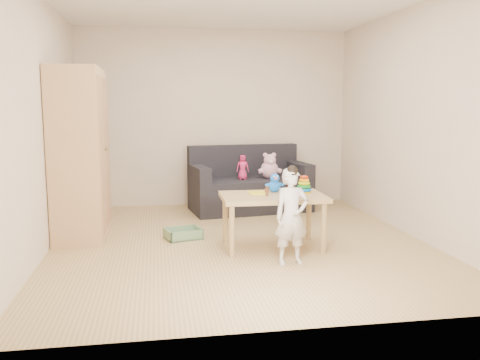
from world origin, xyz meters
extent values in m
plane|color=tan|center=(0.00, 0.00, 0.00)|extent=(4.50, 4.50, 0.00)
plane|color=beige|center=(0.00, 2.25, 1.30)|extent=(4.00, 0.00, 4.00)
plane|color=beige|center=(0.00, -2.25, 1.30)|extent=(4.00, 0.00, 4.00)
plane|color=beige|center=(-2.00, 0.00, 1.30)|extent=(0.00, 4.50, 4.50)
plane|color=beige|center=(2.00, 0.00, 1.30)|extent=(0.00, 4.50, 4.50)
cube|color=tan|center=(-1.73, 0.55, 0.95)|extent=(0.53, 1.05, 1.90)
cube|color=black|center=(0.43, 1.65, 0.23)|extent=(1.74, 1.04, 0.46)
cube|color=tan|center=(0.31, -0.28, 0.28)|extent=(1.09, 0.70, 0.56)
imported|color=silver|center=(0.36, -0.85, 0.44)|extent=(0.35, 0.26, 0.89)
imported|color=#E92B6E|center=(0.31, 1.56, 0.63)|extent=(0.18, 0.13, 0.34)
cylinder|color=#DDB70B|center=(0.66, -0.22, 0.57)|extent=(0.15, 0.15, 0.02)
cylinder|color=silver|center=(0.66, -0.22, 0.66)|extent=(0.02, 0.02, 0.18)
torus|color=#0B5FB9|center=(0.66, -0.22, 0.60)|extent=(0.16, 0.16, 0.04)
torus|color=#158826|center=(0.66, -0.22, 0.64)|extent=(0.15, 0.15, 0.04)
torus|color=#D2DC0B|center=(0.66, -0.22, 0.67)|extent=(0.13, 0.13, 0.03)
torus|color=#FFA60D|center=(0.66, -0.22, 0.70)|extent=(0.11, 0.11, 0.03)
torus|color=red|center=(0.66, -0.22, 0.73)|extent=(0.09, 0.09, 0.03)
cylinder|color=black|center=(0.55, -0.05, 0.65)|extent=(0.07, 0.07, 0.16)
cylinder|color=black|center=(0.55, -0.05, 0.74)|extent=(0.03, 0.03, 0.05)
cylinder|color=black|center=(0.55, -0.05, 0.77)|extent=(0.04, 0.04, 0.01)
cube|color=yellow|center=(0.17, -0.16, 0.57)|extent=(0.19, 0.19, 0.01)
camera|label=1|loc=(-0.88, -5.35, 1.48)|focal=38.00mm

